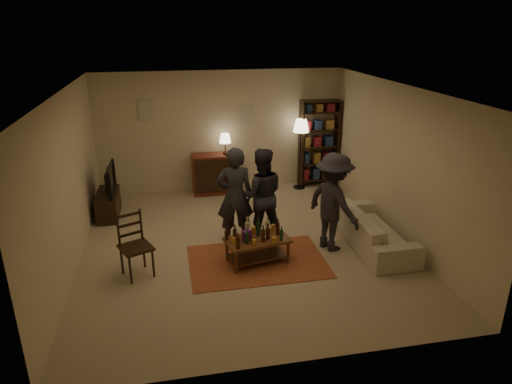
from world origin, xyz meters
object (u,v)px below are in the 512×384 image
object	(u,v)px
bookshelf	(319,143)
sofa	(373,229)
person_left	(235,197)
person_right	(261,195)
coffee_table	(256,241)
person_by_sofa	(333,202)
dresser	(215,173)
floor_lamp	(301,130)
dining_chair	(134,242)
tv_stand	(108,198)

from	to	relation	value
bookshelf	sofa	bearing A→B (deg)	-90.82
person_left	person_right	xyz separation A→B (m)	(0.47, 0.07, -0.03)
coffee_table	person_by_sofa	distance (m)	1.45
dresser	coffee_table	bearing A→B (deg)	-85.10
dresser	person_left	bearing A→B (deg)	-88.76
bookshelf	sofa	xyz separation A→B (m)	(-0.05, -3.18, -0.73)
person_right	person_by_sofa	world-z (taller)	person_by_sofa
sofa	person_right	bearing A→B (deg)	72.16
sofa	person_by_sofa	size ratio (longest dim) A/B	1.23
coffee_table	person_right	xyz separation A→B (m)	(0.24, 0.81, 0.46)
person_by_sofa	bookshelf	bearing A→B (deg)	-38.10
dresser	person_by_sofa	bearing A→B (deg)	-62.02
bookshelf	floor_lamp	xyz separation A→B (m)	(-0.48, -0.13, 0.34)
dresser	bookshelf	distance (m)	2.50
dining_chair	bookshelf	bearing A→B (deg)	15.89
tv_stand	dresser	xyz separation A→B (m)	(2.25, 0.91, 0.09)
bookshelf	floor_lamp	bearing A→B (deg)	-164.77
person_right	dresser	bearing A→B (deg)	-72.73
dining_chair	person_right	xyz separation A→B (m)	(2.14, 0.81, 0.30)
person_by_sofa	dresser	bearing A→B (deg)	4.03
sofa	person_by_sofa	bearing A→B (deg)	88.29
person_left	sofa	bearing A→B (deg)	169.60
dresser	person_left	world-z (taller)	person_left
dining_chair	sofa	xyz separation A→B (m)	(4.01, 0.21, -0.24)
floor_lamp	bookshelf	bearing A→B (deg)	15.23
dresser	tv_stand	bearing A→B (deg)	-157.93
dresser	person_right	bearing A→B (deg)	-78.12
bookshelf	dresser	bearing A→B (deg)	-178.43
tv_stand	dining_chair	bearing A→B (deg)	-75.15
dining_chair	person_by_sofa	size ratio (longest dim) A/B	0.61
person_right	sofa	bearing A→B (deg)	167.56
person_right	dining_chair	bearing A→B (deg)	26.03
bookshelf	person_by_sofa	world-z (taller)	bookshelf
coffee_table	tv_stand	distance (m)	3.50
dining_chair	dresser	size ratio (longest dim) A/B	0.75
tv_stand	floor_lamp	xyz separation A→B (m)	(4.21, 0.85, 0.99)
tv_stand	sofa	bearing A→B (deg)	-25.34
coffee_table	person_left	size ratio (longest dim) A/B	0.63
dresser	dining_chair	bearing A→B (deg)	-115.92
dresser	person_right	size ratio (longest dim) A/B	0.81
bookshelf	tv_stand	bearing A→B (deg)	-168.20
dresser	person_left	size ratio (longest dim) A/B	0.78
person_right	bookshelf	bearing A→B (deg)	-121.10
floor_lamp	sofa	xyz separation A→B (m)	(0.43, -3.05, -1.07)
bookshelf	sofa	world-z (taller)	bookshelf
coffee_table	sofa	bearing A→B (deg)	5.71
coffee_table	person_left	bearing A→B (deg)	107.20
floor_lamp	person_right	world-z (taller)	person_right
tv_stand	person_by_sofa	xyz separation A→B (m)	(3.89, -2.18, 0.46)
sofa	person_left	bearing A→B (deg)	77.20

